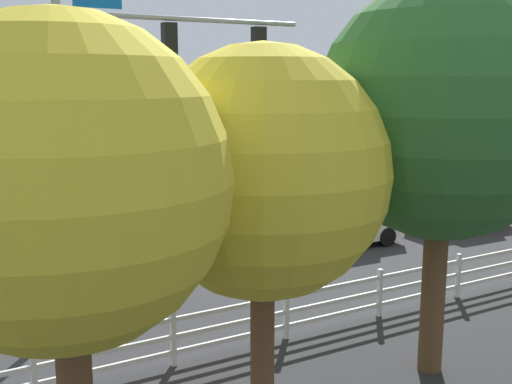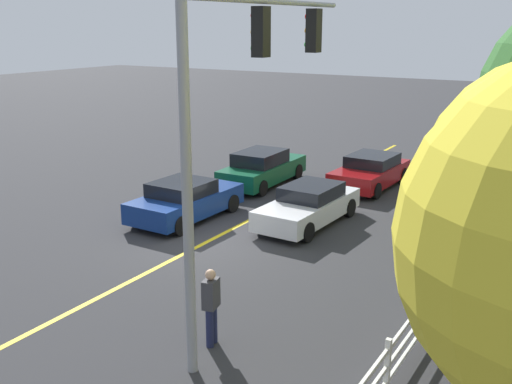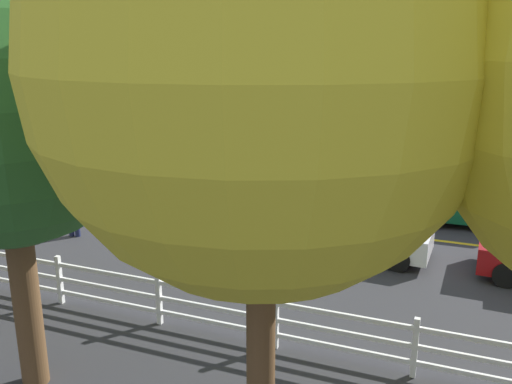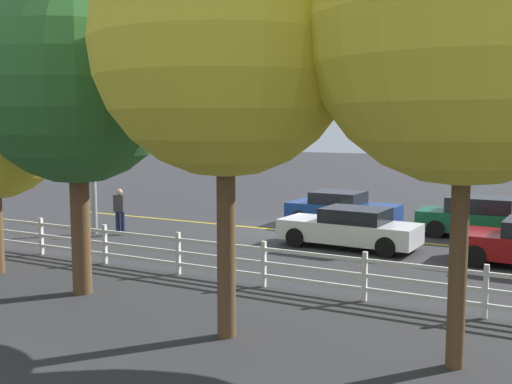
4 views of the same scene
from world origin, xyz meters
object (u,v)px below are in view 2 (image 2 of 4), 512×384
Objects in this scene: car_3 at (309,205)px; pedestrian at (211,304)px; car_0 at (185,200)px; car_2 at (370,171)px; car_1 at (262,168)px.

pedestrian is (8.19, 1.78, 0.28)m from car_3.
car_0 reaches higher than car_3.
car_2 is 5.56m from car_3.
car_2 is (-1.94, 3.99, -0.04)m from car_1.
car_2 is at bearing -27.11° from car_0.
car_0 is 8.61m from pedestrian.
pedestrian is at bearing -137.72° from car_0.
car_2 is at bearing -65.40° from car_1.
car_1 is 4.44m from car_2.
car_2 is 13.86m from pedestrian.
pedestrian is at bearing 9.36° from car_2.
car_3 is at bearing -134.06° from car_1.
car_0 is at bearing 179.38° from car_1.
pedestrian is at bearing 14.60° from car_3.
car_1 is 13.12m from pedestrian.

